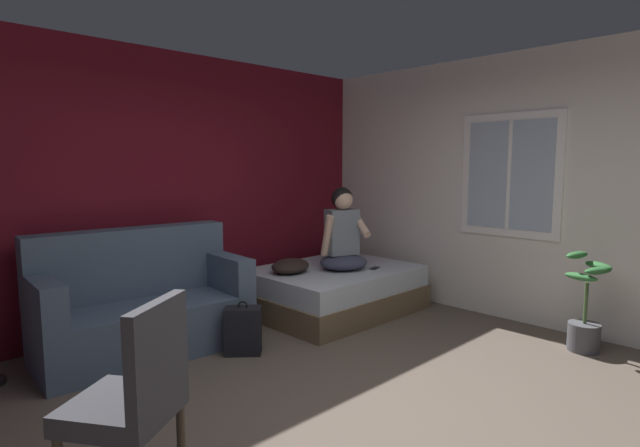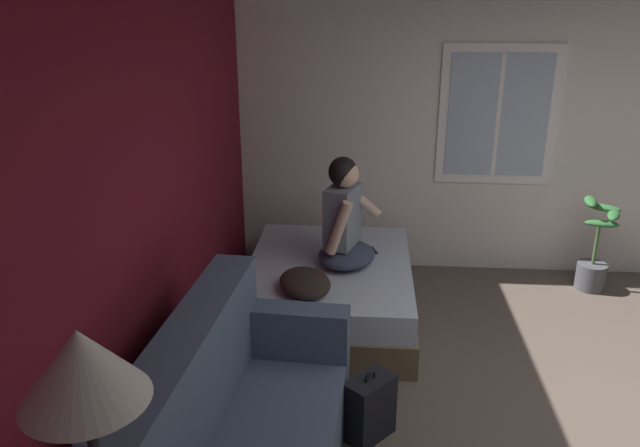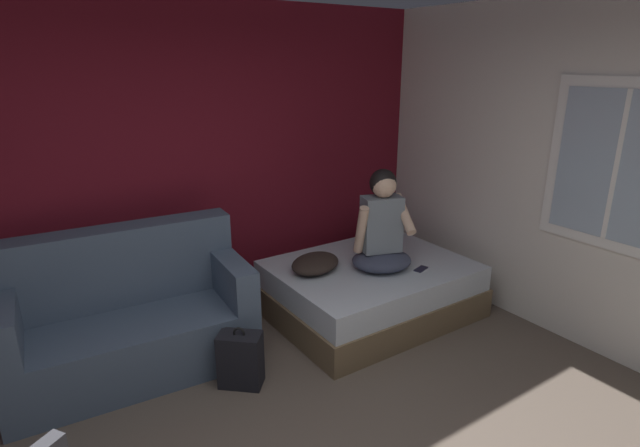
# 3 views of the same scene
# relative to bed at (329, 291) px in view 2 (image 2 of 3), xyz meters

# --- Properties ---
(wall_back_accent) EXTENTS (10.35, 0.16, 2.70)m
(wall_back_accent) POSITION_rel_bed_xyz_m (-1.60, 0.98, 1.11)
(wall_back_accent) COLOR maroon
(wall_back_accent) RESTS_ON ground
(wall_side_with_window) EXTENTS (0.19, 6.85, 2.70)m
(wall_side_with_window) POSITION_rel_bed_xyz_m (1.16, -1.82, 1.12)
(wall_side_with_window) COLOR silver
(wall_side_with_window) RESTS_ON ground
(bed) EXTENTS (1.73, 1.33, 0.48)m
(bed) POSITION_rel_bed_xyz_m (0.00, 0.00, 0.00)
(bed) COLOR brown
(bed) RESTS_ON ground
(couch) EXTENTS (1.75, 0.94, 1.04)m
(couch) POSITION_rel_bed_xyz_m (-2.01, 0.34, 0.16)
(couch) COLOR #47566B
(couch) RESTS_ON ground
(person_seated) EXTENTS (0.63, 0.58, 0.88)m
(person_seated) POSITION_rel_bed_xyz_m (0.01, -0.12, 0.60)
(person_seated) COLOR #383D51
(person_seated) RESTS_ON bed
(backpack) EXTENTS (0.35, 0.35, 0.46)m
(backpack) POSITION_rel_bed_xyz_m (-1.43, -0.32, -0.04)
(backpack) COLOR black
(backpack) RESTS_ON ground
(throw_pillow) EXTENTS (0.58, 0.51, 0.14)m
(throw_pillow) POSITION_rel_bed_xyz_m (-0.50, 0.15, 0.31)
(throw_pillow) COLOR #2D231E
(throw_pillow) RESTS_ON bed
(cell_phone) EXTENTS (0.16, 0.11, 0.01)m
(cell_phone) POSITION_rel_bed_xyz_m (0.28, -0.34, 0.25)
(cell_phone) COLOR black
(cell_phone) RESTS_ON bed
(floor_lamp) EXTENTS (0.36, 0.36, 1.70)m
(floor_lamp) POSITION_rel_bed_xyz_m (-3.15, 0.48, 1.19)
(floor_lamp) COLOR black
(floor_lamp) RESTS_ON ground
(potted_plant) EXTENTS (0.39, 0.37, 0.85)m
(potted_plant) POSITION_rel_bed_xyz_m (0.70, -2.31, 0.07)
(potted_plant) COLOR #4C4C51
(potted_plant) RESTS_ON ground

